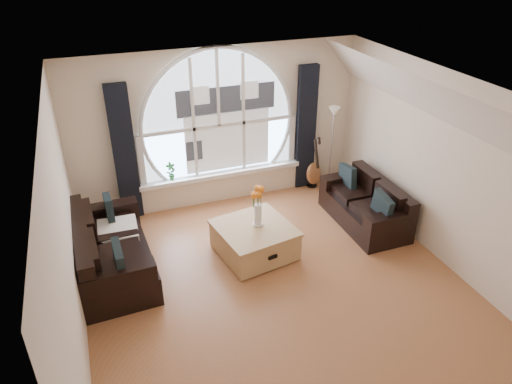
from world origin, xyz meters
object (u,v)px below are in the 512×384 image
sofa_left (113,249)px  guitar (315,162)px  sofa_right (365,202)px  floor_lamp (331,149)px  coffee_chest (254,239)px  potted_plant (171,171)px  vase_flowers (258,202)px

sofa_left → guitar: (3.77, 1.30, 0.13)m
sofa_right → floor_lamp: bearing=88.9°
coffee_chest → floor_lamp: bearing=26.1°
sofa_left → sofa_right: bearing=-3.6°
sofa_left → potted_plant: (1.15, 1.49, 0.31)m
sofa_right → floor_lamp: (0.02, 1.27, 0.40)m
sofa_right → coffee_chest: bearing=-175.1°
coffee_chest → potted_plant: size_ratio=3.25×
vase_flowers → potted_plant: 1.96m
floor_lamp → potted_plant: bearing=173.8°
sofa_right → coffee_chest: sofa_right is taller
sofa_left → sofa_right: (4.00, -0.09, 0.00)m
sofa_right → guitar: guitar is taller
sofa_left → potted_plant: bearing=50.1°
floor_lamp → potted_plant: floor_lamp is taller
floor_lamp → guitar: size_ratio=1.51×
guitar → coffee_chest: bearing=-158.0°
sofa_right → coffee_chest: 2.01m
coffee_chest → potted_plant: potted_plant is taller
vase_flowers → floor_lamp: (1.95, 1.41, -0.06)m
coffee_chest → potted_plant: 2.01m
vase_flowers → floor_lamp: 2.41m
sofa_left → coffee_chest: sofa_left is taller
floor_lamp → potted_plant: 2.89m
sofa_left → vase_flowers: (2.07, -0.24, 0.46)m
vase_flowers → sofa_right: bearing=4.3°
sofa_right → vase_flowers: 1.99m
sofa_left → floor_lamp: 4.21m
sofa_left → vase_flowers: size_ratio=2.71×
sofa_left → potted_plant: 1.91m
sofa_left → guitar: guitar is taller
vase_flowers → coffee_chest: bearing=-153.7°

